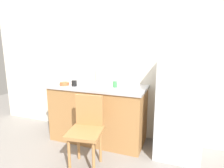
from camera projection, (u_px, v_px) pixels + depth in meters
ground_plane at (91, 164)px, 2.48m from camera, size 8.00×8.00×0.00m
back_wall at (117, 63)px, 3.14m from camera, size 4.80×0.10×2.42m
cabinet_base at (98, 114)px, 3.05m from camera, size 1.45×0.60×0.85m
countertop at (98, 87)px, 2.95m from camera, size 1.49×0.64×0.04m
faucet at (97, 75)px, 3.20m from camera, size 0.02×0.02×0.24m
refrigerator at (180, 107)px, 2.59m from camera, size 0.58×0.60×1.36m
chair at (87, 128)px, 2.38m from camera, size 0.45×0.45×0.89m
dish_tray at (91, 84)px, 2.89m from camera, size 0.28×0.20×0.05m
terracotta_bowl at (64, 84)px, 2.95m from camera, size 0.14×0.14×0.05m
cup_white at (137, 86)px, 2.64m from camera, size 0.08×0.08×0.11m
cup_black at (74, 83)px, 2.90m from camera, size 0.08×0.08×0.09m
cup_green at (115, 84)px, 2.82m from camera, size 0.06×0.06×0.09m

